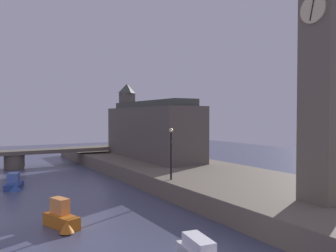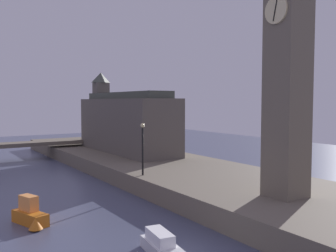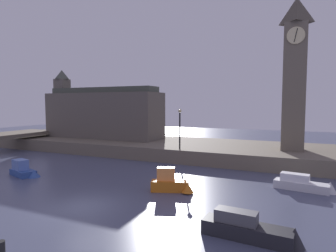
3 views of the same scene
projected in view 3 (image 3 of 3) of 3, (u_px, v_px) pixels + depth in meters
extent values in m
plane|color=#474C66|center=(82.00, 207.00, 17.77)|extent=(120.00, 120.00, 0.00)
cube|color=#6B6051|center=(191.00, 149.00, 35.89)|extent=(70.00, 12.00, 1.50)
cube|color=#6B6051|center=(294.00, 88.00, 29.81)|extent=(2.22, 2.22, 13.06)
cylinder|color=beige|center=(296.00, 35.00, 28.35)|extent=(1.69, 0.12, 1.69)
cube|color=black|center=(296.00, 35.00, 28.29)|extent=(0.33, 0.04, 1.33)
pyramid|color=#4A4339|center=(297.00, 10.00, 29.21)|extent=(2.44, 2.44, 2.64)
cube|color=#5B544C|center=(104.00, 115.00, 41.73)|extent=(17.41, 5.18, 6.42)
cube|color=#5B544C|center=(63.00, 107.00, 44.84)|extent=(1.82, 1.82, 8.70)
pyramid|color=#474C42|center=(62.00, 75.00, 44.46)|extent=(2.00, 2.00, 1.42)
cube|color=#42473D|center=(103.00, 90.00, 41.45)|extent=(16.54, 3.11, 0.80)
cylinder|color=black|center=(180.00, 131.00, 30.83)|extent=(0.16, 0.16, 3.96)
sphere|color=#F2E099|center=(180.00, 111.00, 30.67)|extent=(0.36, 0.36, 0.36)
cube|color=#2D4C93|center=(23.00, 173.00, 25.49)|extent=(2.90, 2.02, 0.52)
cube|color=#5B7AC1|center=(20.00, 165.00, 25.57)|extent=(1.64, 1.30, 0.90)
cone|color=#2D4C93|center=(34.00, 174.00, 24.95)|extent=(1.49, 1.49, 0.66)
cube|color=orange|center=(170.00, 186.00, 20.91)|extent=(2.89, 1.78, 0.78)
cube|color=#FF9947|center=(166.00, 174.00, 20.98)|extent=(1.42, 1.03, 0.95)
cone|color=orange|center=(188.00, 188.00, 20.35)|extent=(1.05, 1.05, 0.69)
cube|color=#232328|center=(247.00, 231.00, 13.53)|extent=(4.24, 1.46, 0.71)
cube|color=#515156|center=(236.00, 216.00, 13.69)|extent=(2.03, 0.95, 0.58)
cone|color=#232328|center=(295.00, 239.00, 12.68)|extent=(1.11, 1.11, 1.04)
cube|color=silver|center=(301.00, 186.00, 21.26)|extent=(3.89, 1.72, 0.60)
cube|color=white|center=(295.00, 177.00, 21.40)|extent=(2.07, 1.10, 0.58)
cone|color=silver|center=(330.00, 189.00, 20.49)|extent=(1.21, 1.21, 0.94)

